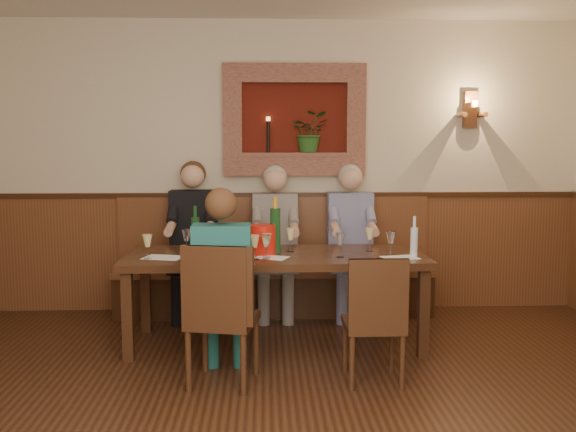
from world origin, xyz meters
The scene contains 31 objects.
room_shell centered at (0.00, 0.00, 1.89)m, with size 6.04×6.04×2.82m.
wainscoting centered at (0.00, 0.00, 0.59)m, with size 6.02×6.02×1.15m.
wall_niche centered at (0.24, 2.94, 1.81)m, with size 1.36×0.30×1.06m.
wall_sconce centered at (1.90, 2.93, 1.94)m, with size 0.25×0.20×0.35m.
dining_table centered at (0.00, 1.85, 0.68)m, with size 2.40×0.90×0.75m.
bench centered at (0.00, 2.79, 0.33)m, with size 3.00×0.45×1.11m.
chair_near_left centered at (-0.38, 1.00, 0.29)m, with size 0.52×0.52×0.99m.
chair_near_right centered at (0.65, 1.00, 0.26)m, with size 0.40×0.40×0.89m.
person_bench_left centered at (-0.76, 2.69, 0.61)m, with size 0.44×0.54×1.47m.
person_bench_mid centered at (0.01, 2.69, 0.59)m, with size 0.42×0.52×1.43m.
person_bench_right centered at (0.72, 2.69, 0.59)m, with size 0.42×0.52×1.43m.
person_chair_front centered at (-0.38, 1.07, 0.56)m, with size 0.39×0.48×1.35m.
spittoon_bucket centered at (-0.10, 1.84, 0.87)m, with size 0.21×0.21×0.23m, color red.
wine_bottle_green_a centered at (0.00, 1.91, 0.94)m, with size 0.11×0.11×0.45m.
wine_bottle_green_b centered at (-0.66, 1.99, 0.90)m, with size 0.07×0.07×0.37m.
water_bottle centered at (1.07, 1.65, 0.88)m, with size 0.06×0.06×0.32m.
tasting_sheet_a centered at (-0.88, 1.71, 0.75)m, with size 0.30×0.21×0.00m, color white.
tasting_sheet_b centered at (-0.04, 1.68, 0.75)m, with size 0.25×0.18×0.00m, color white.
tasting_sheet_c centered at (0.96, 1.64, 0.75)m, with size 0.27×0.19×0.00m, color white.
tasting_sheet_d centered at (-0.48, 1.57, 0.75)m, with size 0.26×0.19×0.00m, color white.
wine_glass_0 centered at (-0.99, 1.66, 0.85)m, with size 0.08×0.08×0.19m, color #E8DA8A, non-canonical shape.
wine_glass_1 centered at (-0.73, 1.93, 0.85)m, with size 0.08×0.08×0.19m, color white, non-canonical shape.
wine_glass_2 centered at (-0.59, 1.60, 0.85)m, with size 0.08×0.08×0.19m, color #E8DA8A, non-canonical shape.
wine_glass_3 centered at (-0.24, 1.97, 0.85)m, with size 0.08×0.08×0.19m, color white, non-canonical shape.
wine_glass_4 centered at (-0.07, 1.67, 0.85)m, with size 0.08×0.08×0.19m, color #E8DA8A, non-canonical shape.
wine_glass_5 centered at (0.12, 1.96, 0.85)m, with size 0.08×0.08×0.19m, color #E8DA8A, non-canonical shape.
wine_glass_6 centered at (0.50, 1.68, 0.85)m, with size 0.08×0.08×0.19m, color white, non-canonical shape.
wine_glass_7 centered at (0.78, 1.95, 0.85)m, with size 0.08×0.08×0.19m, color #E8DA8A, non-canonical shape.
wine_glass_8 centered at (0.91, 1.75, 0.85)m, with size 0.08×0.08×0.19m, color white, non-canonical shape.
wine_glass_9 centered at (-0.17, 1.60, 0.85)m, with size 0.08×0.08×0.19m, color #E8DA8A, non-canonical shape.
wine_glass_10 centered at (-0.08, 1.61, 0.85)m, with size 0.08×0.08×0.19m, color white, non-canonical shape.
Camera 1 is at (-0.09, -3.24, 1.67)m, focal length 40.00 mm.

